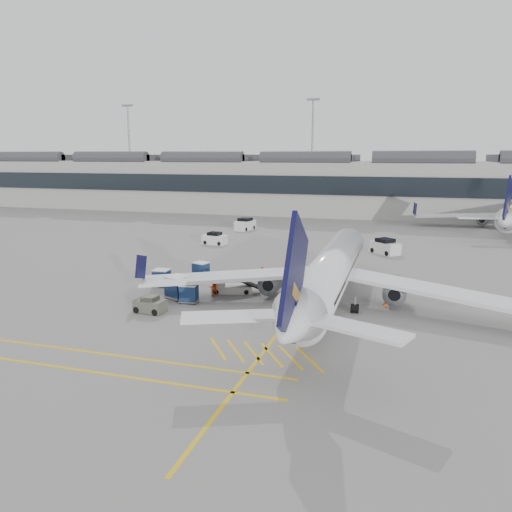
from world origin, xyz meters
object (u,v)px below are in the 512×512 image
(belt_loader, at_px, (231,287))
(ramp_agent_b, at_px, (213,287))
(airliner_main, at_px, (330,272))
(baggage_cart_a, at_px, (177,287))
(pushback_tug, at_px, (150,305))
(ramp_agent_a, at_px, (262,276))

(belt_loader, height_order, ramp_agent_b, belt_loader)
(airliner_main, xyz_separation_m, baggage_cart_a, (-12.93, -2.12, -1.69))
(airliner_main, distance_m, ramp_agent_b, 10.45)
(belt_loader, xyz_separation_m, pushback_tug, (-4.15, -7.31, 0.06))
(airliner_main, distance_m, ramp_agent_a, 8.84)
(baggage_cart_a, xyz_separation_m, ramp_agent_a, (5.69, 6.82, -0.20))
(ramp_agent_b, bearing_deg, pushback_tug, 22.53)
(airliner_main, bearing_deg, belt_loader, 172.51)
(baggage_cart_a, bearing_deg, belt_loader, 63.10)
(airliner_main, xyz_separation_m, ramp_agent_a, (-7.25, 4.70, -1.89))
(ramp_agent_a, xyz_separation_m, pushback_tug, (-6.09, -10.93, -0.29))
(belt_loader, bearing_deg, ramp_agent_a, 44.61)
(airliner_main, bearing_deg, ramp_agent_b, -178.36)
(ramp_agent_b, distance_m, pushback_tug, 6.57)
(belt_loader, bearing_deg, baggage_cart_a, -156.71)
(baggage_cart_a, xyz_separation_m, ramp_agent_b, (2.68, 1.68, -0.27))
(baggage_cart_a, height_order, ramp_agent_a, baggage_cart_a)
(pushback_tug, bearing_deg, belt_loader, 64.92)
(belt_loader, xyz_separation_m, ramp_agent_a, (1.94, 3.62, 0.36))
(belt_loader, xyz_separation_m, ramp_agent_b, (-1.06, -1.52, 0.28))
(ramp_agent_a, bearing_deg, belt_loader, -147.63)
(belt_loader, height_order, ramp_agent_a, belt_loader)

